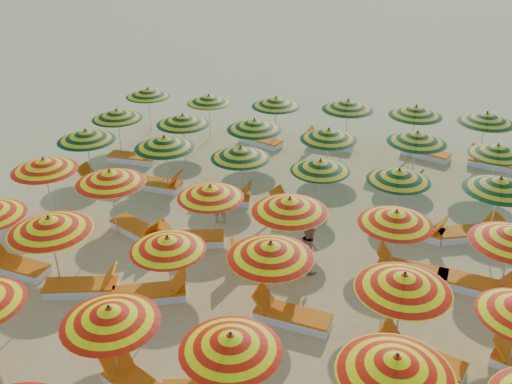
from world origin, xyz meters
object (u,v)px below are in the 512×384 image
umbrella_24 (86,135)px  lounger_13 (419,358)px  umbrella_39 (348,105)px  lounger_16 (191,238)px  umbrella_38 (276,102)px  umbrella_19 (110,177)px  lounger_18 (410,271)px  umbrella_32 (255,125)px  lounger_25 (469,233)px  umbrella_35 (498,150)px  lounger_30 (424,153)px  lounger_31 (493,163)px  umbrella_8 (110,315)px  umbrella_21 (290,205)px  umbrella_9 (231,342)px  umbrella_13 (49,224)px  umbrella_26 (240,153)px  lounger_23 (297,211)px  umbrella_34 (417,137)px  lounger_21 (157,184)px  lounger_27 (395,181)px  umbrella_16 (404,282)px  lounger_20 (105,183)px  umbrella_40 (416,111)px  umbrella_41 (487,118)px  umbrella_14 (168,243)px  lounger_11 (151,293)px  lounger_17 (264,260)px  lounger_24 (414,229)px  umbrella_33 (329,134)px  lounger_12 (291,316)px  umbrella_20 (210,192)px  umbrella_28 (399,175)px  umbrella_10 (396,365)px  lounger_9 (15,266)px  umbrella_22 (396,217)px  beachgoer_b (309,248)px  lounger_10 (83,287)px  umbrella_31 (183,119)px  lounger_29 (330,143)px  lounger_19 (476,285)px  umbrella_37 (209,99)px  lounger_26 (134,158)px  lounger_22 (224,198)px

umbrella_24 → lounger_13: umbrella_24 is taller
umbrella_39 → lounger_16: bearing=-112.5°
umbrella_38 → umbrella_19: bearing=-109.7°
umbrella_38 → lounger_18: umbrella_38 is taller
umbrella_32 → lounger_25: bearing=-19.6°
umbrella_35 → lounger_30: bearing=127.4°
lounger_31 → umbrella_32: bearing=31.3°
umbrella_8 → umbrella_21: 5.31m
umbrella_9 → umbrella_13: (-5.14, 2.42, 0.11)m
umbrella_19 → umbrella_26: bearing=43.7°
lounger_23 → umbrella_34: bearing=-118.3°
lounger_21 → lounger_27: bearing=20.0°
umbrella_16 → lounger_23: umbrella_16 is taller
lounger_20 → umbrella_40: bearing=-149.5°
umbrella_16 → umbrella_41: size_ratio=0.96×
umbrella_14 → umbrella_19: bearing=138.7°
umbrella_19 → lounger_20: size_ratio=1.38×
lounger_31 → lounger_11: bearing=63.0°
umbrella_34 → lounger_17: (-3.43, -5.61, -1.58)m
umbrella_16 → lounger_24: size_ratio=1.28×
umbrella_33 → lounger_12: 7.31m
umbrella_20 → umbrella_8: bearing=-90.4°
umbrella_26 → umbrella_28: bearing=-2.4°
umbrella_16 → lounger_20: bearing=151.7°
lounger_12 → lounger_18: size_ratio=1.00×
umbrella_10 → umbrella_19: (-7.81, 4.98, -0.04)m
umbrella_13 → lounger_9: umbrella_13 is taller
umbrella_24 → lounger_11: 6.89m
umbrella_22 → beachgoer_b: 2.27m
umbrella_35 → umbrella_20: bearing=-145.6°
umbrella_41 → lounger_16: 10.88m
lounger_10 → umbrella_9: bearing=-46.8°
lounger_9 → lounger_25: same height
umbrella_9 → umbrella_26: size_ratio=0.97×
umbrella_19 → lounger_27: 9.10m
umbrella_9 → lounger_9: (-6.65, 2.73, -1.53)m
umbrella_19 → lounger_20: bearing=125.4°
umbrella_26 → lounger_16: (-0.62, -2.61, -1.52)m
umbrella_31 → lounger_10: umbrella_31 is taller
lounger_10 → lounger_24: size_ratio=1.00×
lounger_29 → lounger_20: bearing=43.0°
lounger_18 → lounger_21: bearing=-12.5°
umbrella_20 → lounger_19: umbrella_20 is taller
umbrella_40 → lounger_30: bearing=23.2°
umbrella_13 → umbrella_14: size_ratio=1.12×
umbrella_37 → lounger_27: bearing=-17.5°
umbrella_13 → umbrella_22: size_ratio=1.09×
umbrella_21 → lounger_26: size_ratio=1.43×
umbrella_22 → lounger_22: bearing=154.2°
umbrella_8 → lounger_12: (2.78, 2.72, -1.55)m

